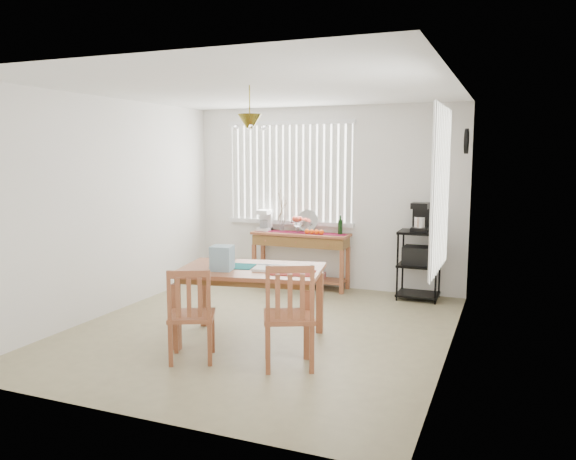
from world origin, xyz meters
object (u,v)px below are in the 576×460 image
at_px(chair_left, 191,315).
at_px(chair_right, 289,316).
at_px(cart_items, 420,218).
at_px(wire_cart, 419,258).
at_px(dining_table, 251,276).
at_px(sideboard, 301,247).

height_order(chair_left, chair_right, chair_right).
relative_size(chair_left, chair_right, 0.92).
height_order(cart_items, chair_left, cart_items).
height_order(cart_items, chair_right, cart_items).
distance_m(wire_cart, chair_right, 2.99).
distance_m(wire_cart, dining_table, 2.72).
relative_size(dining_table, chair_left, 1.77).
xyz_separation_m(sideboard, cart_items, (1.69, -0.03, 0.49)).
distance_m(sideboard, dining_table, 2.43).
bearing_deg(chair_left, dining_table, 69.68).
xyz_separation_m(sideboard, wire_cart, (1.69, -0.04, -0.05)).
bearing_deg(wire_cart, dining_table, -119.46).
bearing_deg(cart_items, wire_cart, -90.00).
bearing_deg(cart_items, chair_right, -103.49).
xyz_separation_m(dining_table, chair_right, (0.64, -0.54, -0.20)).
height_order(sideboard, dining_table, sideboard).
relative_size(cart_items, chair_right, 0.39).
bearing_deg(dining_table, chair_right, -40.36).
relative_size(dining_table, chair_right, 1.62).
relative_size(sideboard, chair_left, 1.59).
height_order(dining_table, chair_right, chair_right).
bearing_deg(chair_left, cart_items, 62.64).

